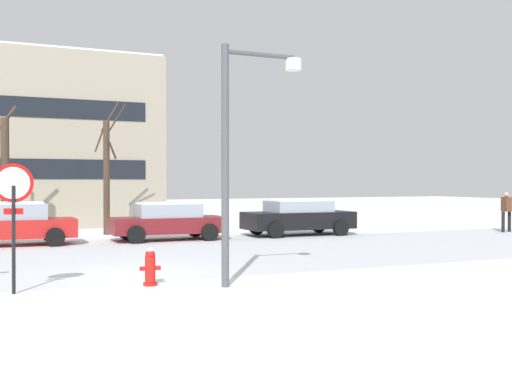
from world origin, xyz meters
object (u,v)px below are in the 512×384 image
at_px(fire_hydrant, 150,267).
at_px(parked_car_red, 9,224).
at_px(parked_car_maroon, 167,221).
at_px(pedestrian_crossing, 506,209).
at_px(stop_sign, 13,203).
at_px(parked_car_black, 298,217).
at_px(street_lamp, 241,137).

relative_size(fire_hydrant, parked_car_red, 0.18).
relative_size(parked_car_red, parked_car_maroon, 1.03).
height_order(parked_car_red, pedestrian_crossing, pedestrian_crossing).
distance_m(stop_sign, parked_car_maroon, 11.43).
xyz_separation_m(parked_car_black, pedestrian_crossing, (8.99, -2.30, 0.26)).
xyz_separation_m(parked_car_red, parked_car_black, (10.98, -0.31, -0.00)).
xyz_separation_m(fire_hydrant, street_lamp, (1.74, -0.81, 2.74)).
bearing_deg(parked_car_red, parked_car_black, -1.64).
bearing_deg(street_lamp, parked_car_maroon, 82.00).
relative_size(parked_car_black, pedestrian_crossing, 2.59).
height_order(fire_hydrant, parked_car_red, parked_car_red).
bearing_deg(pedestrian_crossing, fire_hydrant, -157.30).
bearing_deg(parked_car_black, parked_car_red, 178.36).
bearing_deg(pedestrian_crossing, parked_car_maroon, 170.63).
relative_size(stop_sign, street_lamp, 0.51).
bearing_deg(fire_hydrant, parked_car_black, 48.04).
height_order(street_lamp, parked_car_black, street_lamp).
xyz_separation_m(street_lamp, parked_car_maroon, (1.49, 10.61, -2.41)).
bearing_deg(parked_car_maroon, stop_sign, -121.32).
relative_size(parked_car_red, parked_car_black, 0.97).
relative_size(fire_hydrant, pedestrian_crossing, 0.46).
bearing_deg(street_lamp, fire_hydrant, 154.96).
xyz_separation_m(fire_hydrant, parked_car_red, (-2.26, 10.02, 0.36)).
bearing_deg(fire_hydrant, pedestrian_crossing, 22.70).
xyz_separation_m(fire_hydrant, parked_car_maroon, (3.23, 9.80, 0.33)).
distance_m(stop_sign, parked_car_black, 14.96).
relative_size(fire_hydrant, parked_car_black, 0.18).
bearing_deg(parked_car_maroon, parked_car_red, 177.71).
relative_size(stop_sign, parked_car_black, 0.57).
bearing_deg(parked_car_black, stop_sign, -139.83).
bearing_deg(parked_car_red, parked_car_maroon, -2.29).
bearing_deg(stop_sign, street_lamp, -11.37).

